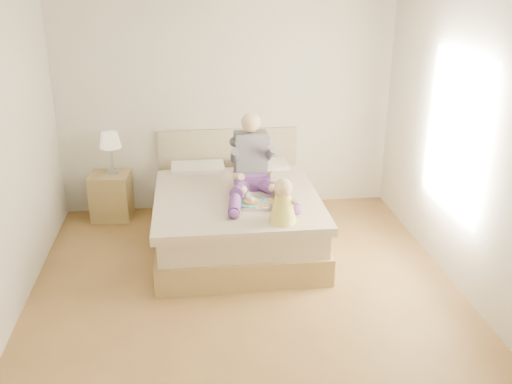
{
  "coord_description": "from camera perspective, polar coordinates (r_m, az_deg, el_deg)",
  "views": [
    {
      "loc": [
        -0.46,
        -4.62,
        2.83
      ],
      "look_at": [
        0.18,
        0.7,
        0.71
      ],
      "focal_mm": 40.0,
      "sensor_mm": 36.0,
      "label": 1
    }
  ],
  "objects": [
    {
      "name": "baby",
      "position": [
        5.28,
        2.7,
        -1.22
      ],
      "size": [
        0.29,
        0.39,
        0.43
      ],
      "rotation": [
        0.0,
        0.0,
        -0.12
      ],
      "color": "#D9CF44",
      "rests_on": "bed"
    },
    {
      "name": "tray",
      "position": [
        5.71,
        0.39,
        -1.0
      ],
      "size": [
        0.45,
        0.37,
        0.12
      ],
      "rotation": [
        0.0,
        0.0,
        -0.11
      ],
      "color": "silver",
      "rests_on": "bed"
    },
    {
      "name": "adult",
      "position": [
        5.97,
        -0.26,
        2.28
      ],
      "size": [
        0.71,
        1.02,
        0.84
      ],
      "rotation": [
        0.0,
        0.0,
        0.05
      ],
      "color": "#59317B",
      "rests_on": "bed"
    },
    {
      "name": "room",
      "position": [
        4.84,
        -0.22,
        5.75
      ],
      "size": [
        4.02,
        4.22,
        2.71
      ],
      "color": "brown",
      "rests_on": "ground"
    },
    {
      "name": "bed",
      "position": [
        6.25,
        -2.09,
        -2.14
      ],
      "size": [
        1.7,
        2.18,
        1.0
      ],
      "color": "olive",
      "rests_on": "ground"
    },
    {
      "name": "lamp",
      "position": [
        6.84,
        -14.38,
        4.82
      ],
      "size": [
        0.25,
        0.25,
        0.5
      ],
      "color": "silver",
      "rests_on": "nightstand"
    },
    {
      "name": "nightstand",
      "position": [
        7.03,
        -14.25,
        -0.39
      ],
      "size": [
        0.49,
        0.44,
        0.55
      ],
      "rotation": [
        0.0,
        0.0,
        -0.1
      ],
      "color": "olive",
      "rests_on": "ground"
    }
  ]
}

